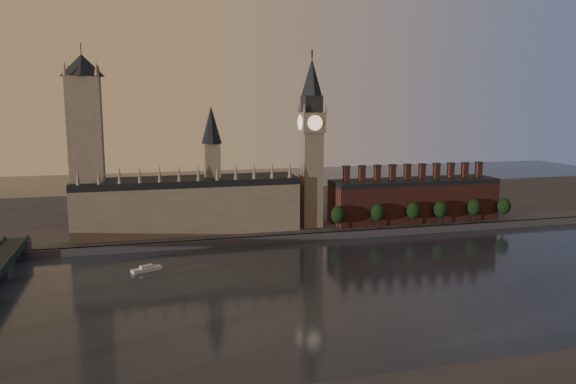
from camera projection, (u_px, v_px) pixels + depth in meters
name	position (u px, v px, depth m)	size (l,w,h in m)	color
ground	(364.00, 289.00, 242.24)	(900.00, 900.00, 0.00)	black
north_bank	(270.00, 210.00, 411.85)	(900.00, 182.00, 4.00)	#414146
palace_of_westminster	(189.00, 202.00, 332.17)	(130.00, 30.30, 74.00)	gray
victoria_tower	(86.00, 140.00, 312.27)	(24.00, 24.00, 108.00)	gray
big_ben	(311.00, 141.00, 340.83)	(15.00, 15.00, 107.00)	gray
chimney_block	(414.00, 199.00, 364.72)	(110.00, 25.00, 37.00)	#5D2923
embankment_tree_0	(338.00, 215.00, 335.89)	(8.60, 8.60, 14.88)	black
embankment_tree_1	(378.00, 213.00, 342.56)	(8.60, 8.60, 14.88)	black
embankment_tree_2	(414.00, 211.00, 348.46)	(8.60, 8.60, 14.88)	black
embankment_tree_3	(441.00, 209.00, 352.34)	(8.60, 8.60, 14.88)	black
embankment_tree_4	(474.00, 207.00, 359.57)	(8.60, 8.60, 14.88)	black
embankment_tree_5	(504.00, 206.00, 363.95)	(8.60, 8.60, 14.88)	black
river_boat	(147.00, 269.00, 268.55)	(14.91, 9.58, 2.89)	silver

